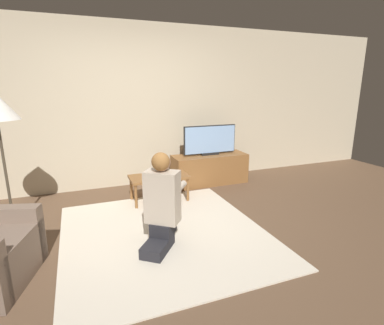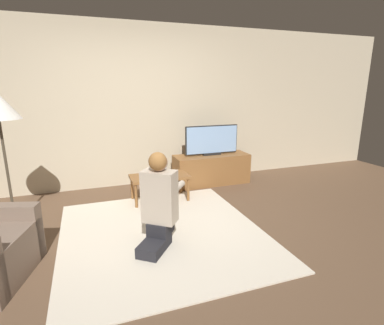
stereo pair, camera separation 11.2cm
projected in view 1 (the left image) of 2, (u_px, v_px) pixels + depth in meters
ground_plane at (165, 234)px, 3.40m from camera, size 10.00×10.00×0.00m
wall_back at (129, 107)px, 4.81m from camera, size 10.00×0.06×2.60m
rug at (165, 234)px, 3.40m from camera, size 2.21×2.38×0.02m
tv_stand at (210, 169)px, 5.12m from camera, size 1.27×0.45×0.50m
tv at (210, 140)px, 5.00m from camera, size 0.93×0.08×0.50m
coffee_table at (159, 179)px, 4.29m from camera, size 0.83×0.43×0.38m
person_kneeling at (162, 201)px, 3.04m from camera, size 0.66×0.76×0.99m
table_lamp at (161, 170)px, 4.19m from camera, size 0.18×0.18×0.17m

